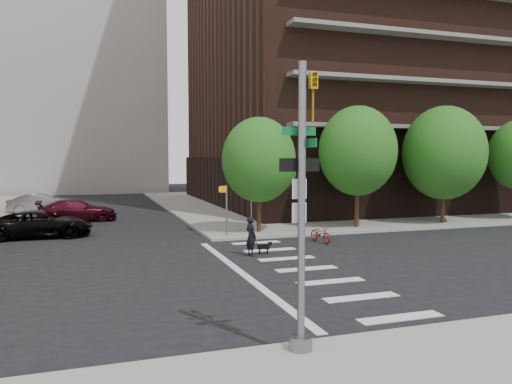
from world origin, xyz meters
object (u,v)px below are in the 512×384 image
object	(u,v)px
parked_car_black	(41,224)
dog_walker	(251,236)
traffic_signal	(303,230)
parked_car_silver	(41,203)
parked_car_maroon	(77,210)
scooter	(321,234)

from	to	relation	value
parked_car_black	dog_walker	world-z (taller)	dog_walker
traffic_signal	parked_car_silver	world-z (taller)	traffic_signal
parked_car_maroon	traffic_signal	bearing A→B (deg)	-170.76
parked_car_black	traffic_signal	bearing A→B (deg)	-159.21
parked_car_silver	parked_car_black	bearing A→B (deg)	-170.47
scooter	dog_walker	bearing A→B (deg)	-162.16
parked_car_black	scooter	size ratio (longest dim) A/B	3.09
parked_car_black	dog_walker	distance (m)	12.01
parked_car_maroon	parked_car_silver	bearing A→B (deg)	22.75
parked_car_black	parked_car_maroon	bearing A→B (deg)	-13.33
parked_car_maroon	parked_car_silver	xyz separation A→B (m)	(-2.70, 5.80, 0.02)
parked_car_silver	scooter	size ratio (longest dim) A/B	2.73
parked_car_black	parked_car_silver	xyz separation A→B (m)	(-1.08, 12.11, 0.03)
traffic_signal	parked_car_maroon	size ratio (longest dim) A/B	1.22
parked_car_silver	dog_walker	distance (m)	22.50
parked_car_silver	scooter	world-z (taller)	parked_car_silver
parked_car_maroon	parked_car_silver	world-z (taller)	parked_car_silver
parked_car_black	dog_walker	size ratio (longest dim) A/B	3.03
parked_car_maroon	parked_car_silver	size ratio (longest dim) A/B	1.10
traffic_signal	dog_walker	size ratio (longest dim) A/B	3.57
traffic_signal	parked_car_black	size ratio (longest dim) A/B	1.18
parked_car_black	scooter	distance (m)	14.47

